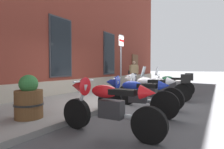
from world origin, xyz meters
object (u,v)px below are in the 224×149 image
(parking_sign, at_px, (121,56))
(barrel_planter, at_px, (29,100))
(motorcycle_red_sport, at_px, (105,103))
(motorcycle_green_touring, at_px, (172,84))
(motorcycle_silver_touring, at_px, (164,86))
(motorcycle_blue_sport, at_px, (133,94))
(pedestrian_tan_coat, at_px, (134,72))
(motorcycle_white_sport, at_px, (145,89))

(parking_sign, bearing_deg, barrel_planter, 177.63)
(motorcycle_red_sport, bearing_deg, parking_sign, 23.87)
(motorcycle_green_touring, bearing_deg, motorcycle_silver_touring, 179.93)
(barrel_planter, bearing_deg, motorcycle_blue_sport, -44.31)
(motorcycle_blue_sport, distance_m, barrel_planter, 2.44)
(barrel_planter, bearing_deg, motorcycle_green_touring, -17.55)
(motorcycle_red_sport, relative_size, pedestrian_tan_coat, 1.35)
(motorcycle_blue_sport, relative_size, pedestrian_tan_coat, 1.33)
(motorcycle_green_touring, xyz_separation_m, pedestrian_tan_coat, (2.31, 2.89, 0.45))
(motorcycle_red_sport, height_order, motorcycle_silver_touring, motorcycle_silver_touring)
(motorcycle_blue_sport, distance_m, motorcycle_green_touring, 3.96)
(motorcycle_silver_touring, xyz_separation_m, parking_sign, (-0.30, 1.64, 1.17))
(motorcycle_blue_sport, distance_m, pedestrian_tan_coat, 6.88)
(motorcycle_red_sport, distance_m, parking_sign, 4.13)
(motorcycle_red_sport, bearing_deg, motorcycle_white_sport, 3.73)
(pedestrian_tan_coat, height_order, parking_sign, parking_sign)
(parking_sign, bearing_deg, motorcycle_white_sport, -126.95)
(motorcycle_white_sport, xyz_separation_m, motorcycle_silver_touring, (1.38, -0.20, -0.04))
(motorcycle_green_touring, bearing_deg, motorcycle_red_sport, 179.66)
(motorcycle_green_touring, xyz_separation_m, barrel_planter, (-5.70, 1.80, -0.01))
(motorcycle_silver_touring, xyz_separation_m, barrel_planter, (-4.26, 1.80, -0.01))
(pedestrian_tan_coat, relative_size, barrel_planter, 1.64)
(motorcycle_white_sport, xyz_separation_m, parking_sign, (1.08, 1.44, 1.13))
(motorcycle_silver_touring, height_order, motorcycle_green_touring, motorcycle_green_touring)
(motorcycle_red_sport, bearing_deg, motorcycle_green_touring, -0.34)
(motorcycle_green_touring, bearing_deg, motorcycle_blue_sport, 178.52)
(motorcycle_blue_sport, xyz_separation_m, barrel_planter, (-1.74, 1.70, -0.03))
(motorcycle_blue_sport, relative_size, motorcycle_green_touring, 1.02)
(motorcycle_white_sport, relative_size, barrel_planter, 2.28)
(motorcycle_red_sport, xyz_separation_m, barrel_planter, (-0.33, 1.77, -0.04))
(motorcycle_white_sport, relative_size, motorcycle_green_touring, 1.07)
(barrel_planter, bearing_deg, motorcycle_silver_touring, -22.91)
(motorcycle_silver_touring, bearing_deg, motorcycle_white_sport, 171.91)
(motorcycle_blue_sport, bearing_deg, motorcycle_red_sport, -177.16)
(motorcycle_white_sport, bearing_deg, motorcycle_blue_sport, -175.18)
(motorcycle_silver_touring, distance_m, parking_sign, 2.03)
(motorcycle_white_sport, height_order, pedestrian_tan_coat, pedestrian_tan_coat)
(motorcycle_red_sport, distance_m, motorcycle_silver_touring, 3.93)
(parking_sign, distance_m, barrel_planter, 4.14)
(parking_sign, xyz_separation_m, barrel_planter, (-3.97, 0.16, -1.18))
(parking_sign, bearing_deg, motorcycle_silver_touring, -79.67)
(pedestrian_tan_coat, bearing_deg, motorcycle_green_touring, -128.69)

